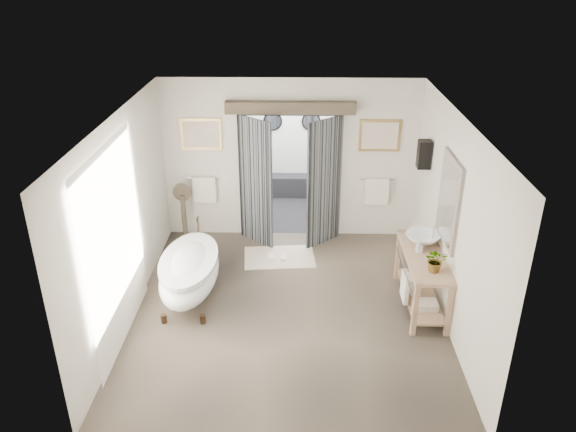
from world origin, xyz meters
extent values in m
plane|color=#6A5B4B|center=(0.00, 0.00, 0.00)|extent=(5.00, 5.00, 0.00)
cube|color=beige|center=(0.00, -2.50, 1.45)|extent=(4.50, 0.02, 2.90)
cube|color=beige|center=(-2.25, 0.00, 1.45)|extent=(0.02, 5.00, 2.90)
cube|color=beige|center=(2.25, 0.00, 1.45)|extent=(0.02, 5.00, 2.90)
cube|color=beige|center=(-1.52, 2.50, 1.45)|extent=(1.45, 0.02, 2.90)
cube|color=beige|center=(1.52, 2.50, 1.45)|extent=(1.45, 0.02, 2.90)
cube|color=beige|center=(0.00, 2.50, 2.60)|extent=(1.60, 0.02, 0.60)
cube|color=white|center=(0.00, 0.00, 2.90)|extent=(4.50, 5.00, 0.02)
cube|color=silver|center=(-2.20, -0.60, 1.35)|extent=(0.02, 2.20, 2.70)
cube|color=gray|center=(2.23, 0.18, 1.70)|extent=(0.05, 0.95, 1.25)
cube|color=silver|center=(2.19, 0.18, 1.70)|extent=(0.01, 0.80, 1.10)
cube|color=black|center=(2.13, 1.55, 1.90)|extent=(0.20, 0.20, 0.45)
sphere|color=#FFCC8C|center=(2.13, 1.55, 1.90)|extent=(0.10, 0.10, 0.10)
cube|color=black|center=(0.00, 3.50, 0.01)|extent=(2.20, 2.00, 0.01)
cube|color=white|center=(0.00, 3.50, 2.50)|extent=(2.20, 2.00, 0.02)
cube|color=white|center=(0.00, 4.50, 1.25)|extent=(2.20, 0.02, 2.50)
cube|color=white|center=(-1.10, 3.50, 1.25)|extent=(0.02, 2.00, 2.50)
cube|color=white|center=(1.10, 3.50, 1.25)|extent=(0.02, 2.00, 2.50)
cube|color=black|center=(0.00, 4.32, 0.23)|extent=(2.00, 0.35, 0.45)
cylinder|color=silver|center=(-0.40, 4.47, 1.60)|extent=(0.40, 0.03, 0.40)
cylinder|color=silver|center=(0.40, 4.47, 1.60)|extent=(0.40, 0.03, 0.40)
cube|color=black|center=(-0.80, 2.50, 1.15)|extent=(0.07, 0.10, 2.30)
cube|color=black|center=(0.80, 2.50, 1.15)|extent=(0.07, 0.10, 2.30)
cube|color=black|center=(0.00, 2.50, 2.30)|extent=(1.67, 0.10, 0.07)
cube|color=black|center=(-0.60, 2.15, 1.15)|extent=(0.62, 0.57, 2.30)
cube|color=black|center=(0.60, 2.15, 1.15)|extent=(0.62, 0.57, 2.30)
cube|color=#4F4436|center=(0.00, 2.40, 2.42)|extent=(2.20, 0.20, 0.20)
cube|color=tan|center=(-1.55, 2.48, 1.92)|extent=(0.72, 0.03, 0.57)
cube|color=silver|center=(-1.55, 2.46, 1.92)|extent=(0.62, 0.01, 0.47)
cube|color=tan|center=(1.55, 2.48, 1.92)|extent=(0.72, 0.03, 0.57)
cube|color=silver|center=(1.55, 2.46, 1.92)|extent=(0.62, 0.01, 0.47)
cylinder|color=silver|center=(-1.55, 2.44, 1.12)|extent=(0.60, 0.02, 0.02)
cube|color=white|center=(-1.55, 2.42, 0.90)|extent=(0.42, 0.08, 0.48)
cylinder|color=silver|center=(1.55, 2.44, 1.12)|extent=(0.60, 0.02, 0.02)
cube|color=white|center=(1.55, 2.42, 0.90)|extent=(0.42, 0.08, 0.48)
cylinder|color=#3D2A1B|center=(-1.75, -0.35, 0.07)|extent=(0.09, 0.09, 0.13)
cylinder|color=#3D2A1B|center=(-1.19, -0.35, 0.07)|extent=(0.09, 0.09, 0.13)
cylinder|color=#3D2A1B|center=(-1.75, 0.98, 0.07)|extent=(0.09, 0.09, 0.13)
cylinder|color=#3D2A1B|center=(-1.19, 0.98, 0.07)|extent=(0.09, 0.09, 0.13)
ellipsoid|color=white|center=(-1.47, 0.32, 0.43)|extent=(0.85, 1.89, 0.60)
cylinder|color=#3D2A1B|center=(-1.47, 1.18, 0.80)|extent=(0.03, 0.03, 0.24)
cube|color=tan|center=(1.75, -0.56, 0.42)|extent=(0.07, 0.07, 0.85)
cube|color=tan|center=(2.21, -0.56, 0.42)|extent=(0.07, 0.07, 0.85)
cube|color=tan|center=(1.75, 0.92, 0.42)|extent=(0.07, 0.07, 0.85)
cube|color=tan|center=(2.21, 0.92, 0.42)|extent=(0.07, 0.07, 0.85)
cube|color=tan|center=(1.98, 0.18, 0.82)|extent=(0.55, 1.60, 0.05)
cube|color=tan|center=(1.98, 0.18, 0.16)|extent=(0.45, 1.50, 0.03)
cylinder|color=silver|center=(1.71, 0.18, 0.60)|extent=(0.02, 1.40, 0.02)
cube|color=white|center=(1.71, 0.03, 0.40)|extent=(0.06, 0.34, 0.42)
cube|color=white|center=(1.98, -0.17, 0.23)|extent=(0.35, 0.25, 0.10)
cube|color=white|center=(1.98, 0.53, 0.23)|extent=(0.35, 0.25, 0.10)
cube|color=#4F4436|center=(-1.90, 2.15, 0.04)|extent=(0.22, 0.22, 0.08)
cylinder|color=#4F4436|center=(-1.90, 2.15, 0.49)|extent=(0.09, 0.09, 0.83)
cylinder|color=silver|center=(-1.90, 2.17, 0.96)|extent=(0.29, 0.02, 0.29)
cylinder|color=#4F4436|center=(-1.90, 2.16, 0.96)|extent=(0.33, 0.01, 0.33)
cube|color=beige|center=(-0.17, 1.56, 0.01)|extent=(1.27, 0.90, 0.01)
cube|color=silver|center=(-0.31, 1.52, 0.04)|extent=(0.09, 0.24, 0.05)
cube|color=silver|center=(-0.09, 1.52, 0.04)|extent=(0.09, 0.24, 0.05)
imported|color=white|center=(1.99, 0.49, 0.94)|extent=(0.59, 0.59, 0.18)
imported|color=gray|center=(2.02, -0.27, 1.02)|extent=(0.33, 0.30, 0.33)
imported|color=gray|center=(1.91, 0.26, 0.94)|extent=(0.08, 0.09, 0.18)
imported|color=gray|center=(1.95, 0.90, 0.93)|extent=(0.13, 0.13, 0.15)
camera|label=1|loc=(0.16, -6.91, 4.79)|focal=35.00mm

